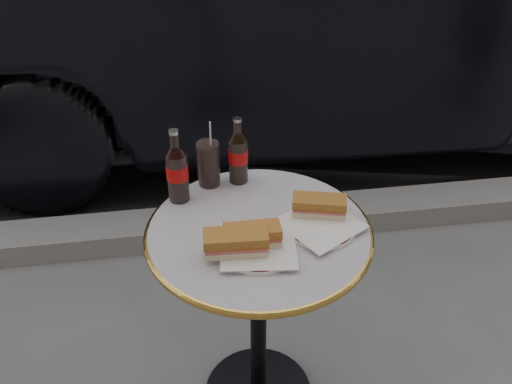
{
  "coord_description": "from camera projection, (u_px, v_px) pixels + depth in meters",
  "views": [
    {
      "loc": [
        -0.19,
        -1.19,
        1.7
      ],
      "look_at": [
        0.0,
        0.05,
        0.82
      ],
      "focal_mm": 40.0,
      "sensor_mm": 36.0,
      "label": 1
    }
  ],
  "objects": [
    {
      "name": "cola_bottle_right",
      "position": [
        238.0,
        150.0,
        1.68
      ],
      "size": [
        0.08,
        0.08,
        0.21
      ],
      "primitive_type": null,
      "rotation": [
        0.0,
        0.0,
        0.41
      ],
      "color": "black",
      "rests_on": "bistro_table"
    },
    {
      "name": "plate_left",
      "position": [
        258.0,
        248.0,
        1.47
      ],
      "size": [
        0.25,
        0.25,
        0.01
      ],
      "primitive_type": "cylinder",
      "rotation": [
        0.0,
        0.0,
        -0.29
      ],
      "color": "white",
      "rests_on": "bistro_table"
    },
    {
      "name": "parked_car",
      "position": [
        308.0,
        1.0,
        3.15
      ],
      "size": [
        1.72,
        4.7,
        1.53
      ],
      "primitive_type": "imported",
      "rotation": [
        0.0,
        0.0,
        1.55
      ],
      "color": "black",
      "rests_on": "ground"
    },
    {
      "name": "plate_right",
      "position": [
        320.0,
        226.0,
        1.55
      ],
      "size": [
        0.26,
        0.26,
        0.01
      ],
      "primitive_type": "cylinder",
      "rotation": [
        0.0,
        0.0,
        0.36
      ],
      "color": "white",
      "rests_on": "bistro_table"
    },
    {
      "name": "sandwich_left_b",
      "position": [
        252.0,
        236.0,
        1.46
      ],
      "size": [
        0.15,
        0.07,
        0.05
      ],
      "primitive_type": "cube",
      "rotation": [
        0.0,
        0.0,
        -0.01
      ],
      "color": "#AF672C",
      "rests_on": "plate_left"
    },
    {
      "name": "cola_bottle_left",
      "position": [
        177.0,
        166.0,
        1.59
      ],
      "size": [
        0.08,
        0.08,
        0.23
      ],
      "primitive_type": null,
      "rotation": [
        0.0,
        0.0,
        0.32
      ],
      "color": "black",
      "rests_on": "bistro_table"
    },
    {
      "name": "sandwich_right",
      "position": [
        319.0,
        207.0,
        1.57
      ],
      "size": [
        0.16,
        0.1,
        0.05
      ],
      "primitive_type": "cube",
      "rotation": [
        0.0,
        0.0,
        -0.25
      ],
      "color": "#9B6127",
      "rests_on": "plate_right"
    },
    {
      "name": "curb",
      "position": [
        229.0,
        224.0,
        2.66
      ],
      "size": [
        40.0,
        0.2,
        0.12
      ],
      "primitive_type": "cube",
      "color": "gray",
      "rests_on": "ground"
    },
    {
      "name": "bistro_table",
      "position": [
        258.0,
        322.0,
        1.75
      ],
      "size": [
        0.62,
        0.62,
        0.73
      ],
      "primitive_type": null,
      "color": "#BAB2C4",
      "rests_on": "ground"
    },
    {
      "name": "sandwich_left_a",
      "position": [
        236.0,
        243.0,
        1.43
      ],
      "size": [
        0.17,
        0.08,
        0.06
      ],
      "primitive_type": "cube",
      "rotation": [
        0.0,
        0.0,
        -0.06
      ],
      "color": "#A5692A",
      "rests_on": "plate_left"
    },
    {
      "name": "cola_glass",
      "position": [
        208.0,
        164.0,
        1.68
      ],
      "size": [
        0.07,
        0.07,
        0.14
      ],
      "primitive_type": "cylinder",
      "rotation": [
        0.0,
        0.0,
        0.04
      ],
      "color": "black",
      "rests_on": "bistro_table"
    }
  ]
}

